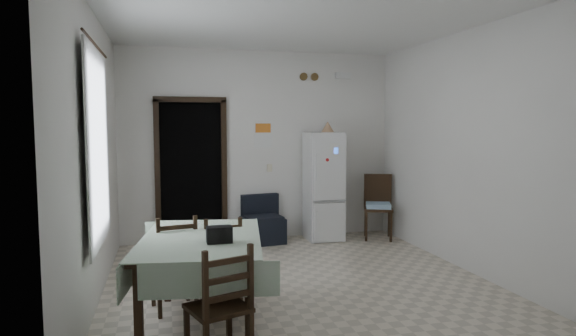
{
  "coord_description": "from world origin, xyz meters",
  "views": [
    {
      "loc": [
        -1.44,
        -5.06,
        1.76
      ],
      "look_at": [
        0.0,
        0.5,
        1.25
      ],
      "focal_mm": 30.0,
      "sensor_mm": 36.0,
      "label": 1
    }
  ],
  "objects_px": {
    "dining_chair_near_head": "(218,306)",
    "dining_table": "(202,282)",
    "fridge": "(324,186)",
    "dining_chair_far_left": "(174,262)",
    "corner_chair": "(378,207)",
    "dining_chair_far_right": "(220,260)",
    "navy_seat": "(263,219)"
  },
  "relations": [
    {
      "from": "dining_chair_near_head",
      "to": "dining_table",
      "type": "bearing_deg",
      "value": -105.21
    },
    {
      "from": "fridge",
      "to": "dining_chair_far_left",
      "type": "height_order",
      "value": "fridge"
    },
    {
      "from": "fridge",
      "to": "corner_chair",
      "type": "relative_size",
      "value": 1.67
    },
    {
      "from": "fridge",
      "to": "dining_chair_far_left",
      "type": "relative_size",
      "value": 1.79
    },
    {
      "from": "dining_chair_far_left",
      "to": "dining_chair_far_right",
      "type": "relative_size",
      "value": 1.04
    },
    {
      "from": "dining_table",
      "to": "dining_chair_far_left",
      "type": "bearing_deg",
      "value": 124.75
    },
    {
      "from": "corner_chair",
      "to": "dining_table",
      "type": "bearing_deg",
      "value": -115.85
    },
    {
      "from": "dining_table",
      "to": "dining_chair_near_head",
      "type": "height_order",
      "value": "dining_chair_near_head"
    },
    {
      "from": "dining_table",
      "to": "dining_chair_far_right",
      "type": "height_order",
      "value": "dining_chair_far_right"
    },
    {
      "from": "fridge",
      "to": "dining_table",
      "type": "height_order",
      "value": "fridge"
    },
    {
      "from": "fridge",
      "to": "corner_chair",
      "type": "height_order",
      "value": "fridge"
    },
    {
      "from": "dining_chair_far_left",
      "to": "dining_chair_near_head",
      "type": "relative_size",
      "value": 0.99
    },
    {
      "from": "dining_chair_far_right",
      "to": "dining_chair_near_head",
      "type": "bearing_deg",
      "value": 78.61
    },
    {
      "from": "dining_table",
      "to": "dining_chair_far_right",
      "type": "bearing_deg",
      "value": 75.58
    },
    {
      "from": "dining_chair_near_head",
      "to": "dining_chair_far_left",
      "type": "bearing_deg",
      "value": -96.58
    },
    {
      "from": "navy_seat",
      "to": "dining_chair_near_head",
      "type": "height_order",
      "value": "dining_chair_near_head"
    },
    {
      "from": "navy_seat",
      "to": "dining_table",
      "type": "relative_size",
      "value": 0.46
    },
    {
      "from": "navy_seat",
      "to": "dining_chair_near_head",
      "type": "xyz_separation_m",
      "value": [
        -1.06,
        -3.63,
        0.11
      ]
    },
    {
      "from": "dining_chair_near_head",
      "to": "corner_chair",
      "type": "bearing_deg",
      "value": -149.19
    },
    {
      "from": "dining_table",
      "to": "dining_chair_near_head",
      "type": "xyz_separation_m",
      "value": [
        0.06,
        -0.77,
        0.07
      ]
    },
    {
      "from": "navy_seat",
      "to": "fridge",
      "type": "bearing_deg",
      "value": -7.68
    },
    {
      "from": "navy_seat",
      "to": "dining_chair_far_left",
      "type": "distance_m",
      "value": 2.73
    },
    {
      "from": "corner_chair",
      "to": "dining_table",
      "type": "relative_size",
      "value": 0.65
    },
    {
      "from": "dining_chair_far_left",
      "to": "dining_table",
      "type": "bearing_deg",
      "value": 104.78
    },
    {
      "from": "dining_chair_far_right",
      "to": "dining_table",
      "type": "bearing_deg",
      "value": 62.25
    },
    {
      "from": "corner_chair",
      "to": "dining_chair_far_left",
      "type": "relative_size",
      "value": 1.08
    },
    {
      "from": "corner_chair",
      "to": "dining_chair_near_head",
      "type": "bearing_deg",
      "value": -107.97
    },
    {
      "from": "fridge",
      "to": "dining_table",
      "type": "relative_size",
      "value": 1.08
    },
    {
      "from": "fridge",
      "to": "navy_seat",
      "type": "xyz_separation_m",
      "value": [
        -0.96,
        0.0,
        -0.47
      ]
    },
    {
      "from": "corner_chair",
      "to": "dining_table",
      "type": "xyz_separation_m",
      "value": [
        -2.9,
        -2.64,
        -0.1
      ]
    },
    {
      "from": "navy_seat",
      "to": "dining_chair_near_head",
      "type": "relative_size",
      "value": 0.76
    },
    {
      "from": "dining_chair_far_left",
      "to": "dining_chair_near_head",
      "type": "height_order",
      "value": "dining_chair_near_head"
    }
  ]
}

